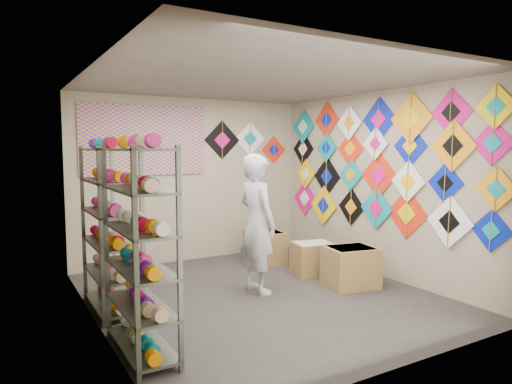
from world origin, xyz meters
TOP-DOWN VIEW (x-y plane):
  - ground at (0.00, 0.00)m, footprint 4.50×4.50m
  - room_walls at (0.00, 0.00)m, footprint 4.50×4.50m
  - shelf_rack_front at (-1.78, -0.85)m, footprint 0.40×1.10m
  - shelf_rack_back at (-1.78, 0.45)m, footprint 0.40×1.10m
  - string_spools at (-1.78, -0.20)m, footprint 0.12×2.36m
  - kite_wall_display at (1.98, 0.05)m, footprint 0.06×4.25m
  - back_wall_kites at (0.99, 2.24)m, footprint 1.64×0.02m
  - poster at (-0.80, 2.23)m, footprint 2.00×0.01m
  - shopkeeper at (0.04, 0.18)m, footprint 0.73×0.54m
  - carton_a at (1.25, -0.28)m, footprint 0.74×0.65m
  - carton_b at (1.19, 0.47)m, footprint 0.67×0.59m
  - carton_c at (0.91, 1.40)m, footprint 0.62×0.67m

SIDE VIEW (x-z plane):
  - ground at x=0.00m, z-range 0.00..0.00m
  - carton_b at x=1.19m, z-range 0.00..0.48m
  - carton_c at x=0.91m, z-range 0.00..0.53m
  - carton_a at x=1.25m, z-range 0.00..0.54m
  - shopkeeper at x=0.04m, z-range 0.00..1.81m
  - shelf_rack_front at x=-1.78m, z-range 0.00..1.90m
  - shelf_rack_back at x=-1.78m, z-range 0.00..1.90m
  - string_spools at x=-1.78m, z-range 0.99..1.11m
  - kite_wall_display at x=1.98m, z-range 0.58..2.68m
  - room_walls at x=0.00m, z-range -0.61..3.89m
  - back_wall_kites at x=0.99m, z-range 1.61..2.36m
  - poster at x=-0.80m, z-range 1.45..2.55m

